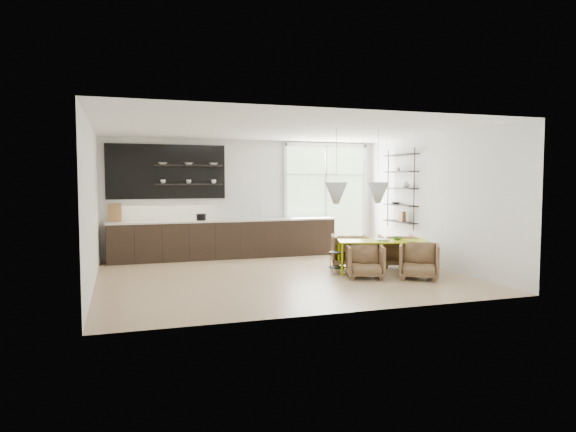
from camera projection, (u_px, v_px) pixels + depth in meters
The scene contains 11 objects.
room at pixel (292, 200), 11.31m from camera, with size 7.02×6.01×2.91m.
kitchen_run at pixel (221, 234), 12.49m from camera, with size 5.54×0.69×2.75m.
right_shelving at pixel (401, 191), 12.24m from camera, with size 0.26×1.22×1.90m.
dining_table at pixel (383, 242), 10.55m from camera, with size 1.99×1.36×0.67m.
armchair_back_left at pixel (349, 250), 11.29m from camera, with size 0.76×0.79×0.72m, color brown.
armchair_back_right at pixel (397, 251), 11.24m from camera, with size 0.76×0.78×0.71m, color brown.
armchair_front_left at pixel (365, 261), 9.97m from camera, with size 0.69×0.71×0.64m, color brown.
armchair_front_right at pixel (419, 261), 9.89m from camera, with size 0.73×0.75×0.69m, color brown.
wire_stool at pixel (337, 259), 10.47m from camera, with size 0.35×0.35×0.44m.
table_book at pixel (376, 240), 10.49m from camera, with size 0.24×0.33×0.03m, color white.
table_bowl at pixel (397, 238), 10.61m from camera, with size 0.21×0.21×0.06m, color #4D774E.
Camera 1 is at (-3.03, -9.62, 1.90)m, focal length 32.00 mm.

